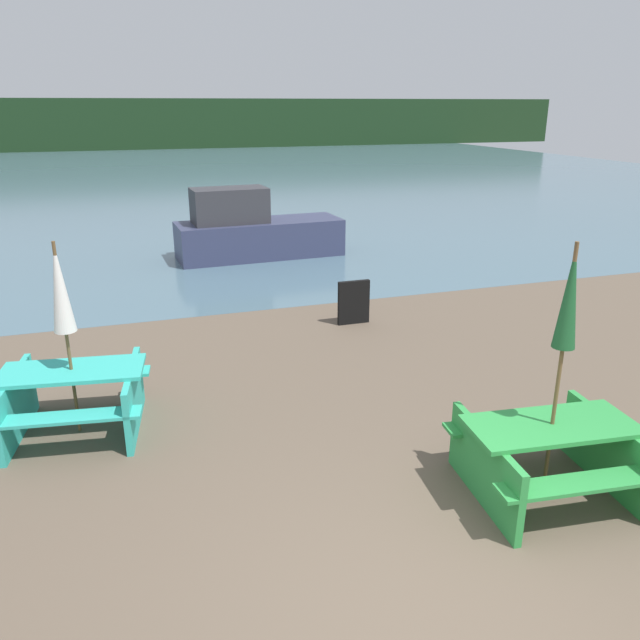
{
  "coord_description": "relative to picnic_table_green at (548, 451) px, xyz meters",
  "views": [
    {
      "loc": [
        -1.91,
        -3.14,
        3.55
      ],
      "look_at": [
        0.53,
        4.24,
        0.85
      ],
      "focal_mm": 35.0,
      "sensor_mm": 36.0,
      "label": 1
    }
  ],
  "objects": [
    {
      "name": "picnic_table_green",
      "position": [
        0.0,
        0.0,
        0.0
      ],
      "size": [
        1.71,
        1.54,
        0.74
      ],
      "rotation": [
        0.0,
        0.0,
        -0.11
      ],
      "color": "green",
      "rests_on": "ground_plane"
    },
    {
      "name": "ground_plane",
      "position": [
        -1.75,
        -1.07,
        -0.45
      ],
      "size": [
        60.0,
        60.0,
        0.0
      ],
      "primitive_type": "plane",
      "color": "brown"
    },
    {
      "name": "picnic_table_teal",
      "position": [
        -4.29,
        2.69,
        0.01
      ],
      "size": [
        1.73,
        1.59,
        0.76
      ],
      "rotation": [
        0.0,
        0.0,
        -0.14
      ],
      "color": "#33B7A8",
      "rests_on": "ground_plane"
    },
    {
      "name": "umbrella_white",
      "position": [
        -4.29,
        2.69,
        1.23
      ],
      "size": [
        0.24,
        0.24,
        2.21
      ],
      "color": "brown",
      "rests_on": "ground_plane"
    },
    {
      "name": "far_treeline",
      "position": [
        -1.75,
        51.34,
        1.55
      ],
      "size": [
        80.0,
        1.6,
        4.0
      ],
      "color": "#193319",
      "rests_on": "water"
    },
    {
      "name": "umbrella_darkgreen",
      "position": [
        0.0,
        -0.0,
        1.48
      ],
      "size": [
        0.2,
        0.2,
        2.46
      ],
      "color": "brown",
      "rests_on": "ground_plane"
    },
    {
      "name": "boat",
      "position": [
        -0.51,
        10.5,
        0.18
      ],
      "size": [
        4.03,
        1.5,
        1.69
      ],
      "rotation": [
        0.0,
        0.0,
        0.05
      ],
      "color": "#333856",
      "rests_on": "water"
    },
    {
      "name": "water",
      "position": [
        -1.75,
        31.34,
        -0.45
      ],
      "size": [
        60.0,
        50.0,
        0.0
      ],
      "color": "slate",
      "rests_on": "ground_plane"
    },
    {
      "name": "signboard",
      "position": [
        0.03,
        5.16,
        -0.07
      ],
      "size": [
        0.55,
        0.08,
        0.75
      ],
      "color": "black",
      "rests_on": "ground_plane"
    }
  ]
}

